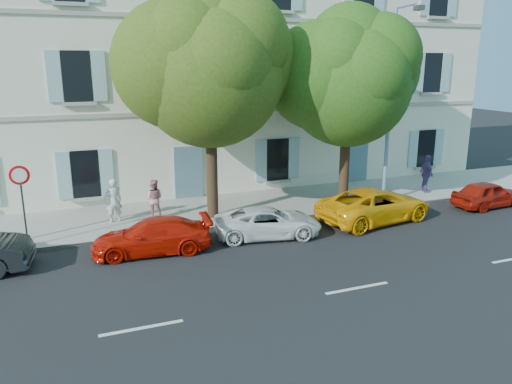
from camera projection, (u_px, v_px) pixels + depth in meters
name	position (u px, v px, depth m)	size (l,w,h in m)	color
ground	(296.00, 242.00, 17.64)	(90.00, 90.00, 0.00)	black
sidewalk	(251.00, 207.00, 21.63)	(36.00, 4.50, 0.15)	#A09E96
kerb	(271.00, 221.00, 19.68)	(36.00, 0.16, 0.16)	#9E998E
building	(211.00, 65.00, 25.31)	(28.00, 7.00, 12.00)	silver
car_red_coupe	(152.00, 236.00, 16.52)	(1.59, 3.92, 1.14)	red
car_white_coupe	(268.00, 222.00, 18.05)	(1.78, 3.87, 1.08)	white
car_yellow_supercar	(375.00, 205.00, 19.76)	(2.21, 4.79, 1.33)	#F9A90A
car_red_hatchback	(488.00, 194.00, 21.72)	(1.36, 3.38, 1.15)	#991509
tree_left	(210.00, 73.00, 18.62)	(5.61, 5.61, 8.69)	#3A2819
tree_right	(348.00, 84.00, 20.41)	(5.21, 5.21, 8.03)	#3A2819
road_sign	(21.00, 189.00, 16.31)	(0.64, 0.09, 2.77)	#383A3D
street_lamp	(393.00, 96.00, 20.78)	(0.39, 1.76, 8.19)	#7293BF
pedestrian_a	(114.00, 200.00, 19.17)	(0.62, 0.41, 1.70)	silver
pedestrian_b	(154.00, 199.00, 19.66)	(0.76, 0.59, 1.56)	tan
pedestrian_c	(427.00, 174.00, 23.55)	(1.05, 0.44, 1.79)	#5E4D8E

